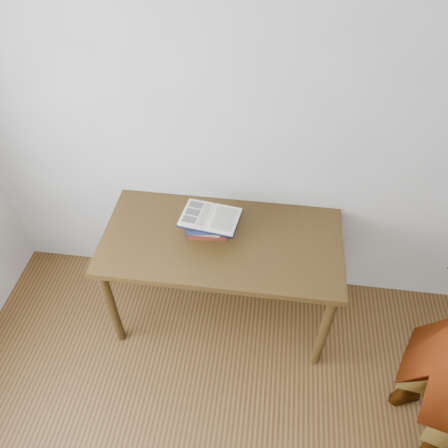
# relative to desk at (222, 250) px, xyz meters

# --- Properties ---
(room_shell) EXTENTS (3.54, 3.54, 2.62)m
(room_shell) POSITION_rel_desk_xyz_m (0.04, -1.37, 0.93)
(room_shell) COLOR beige
(room_shell) RESTS_ON ground
(desk) EXTENTS (1.48, 0.74, 0.79)m
(desk) POSITION_rel_desk_xyz_m (0.00, 0.00, 0.00)
(desk) COLOR #472F11
(desk) RESTS_ON ground
(book_stack) EXTENTS (0.27, 0.21, 0.12)m
(book_stack) POSITION_rel_desk_xyz_m (-0.11, 0.05, 0.16)
(book_stack) COLOR maroon
(book_stack) RESTS_ON desk
(open_book) EXTENTS (0.38, 0.29, 0.03)m
(open_book) POSITION_rel_desk_xyz_m (-0.08, 0.05, 0.23)
(open_book) COLOR black
(open_book) RESTS_ON book_stack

